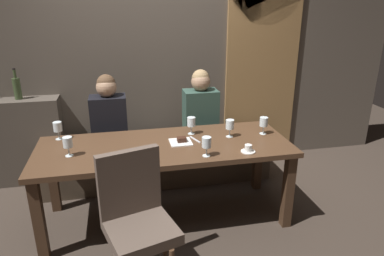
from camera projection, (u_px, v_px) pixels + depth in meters
name	position (u px, v px, depth m)	size (l,w,h in m)	color
ground	(167.00, 217.00, 3.32)	(9.00, 9.00, 0.00)	#382D26
back_wall_tiled	(148.00, 40.00, 3.93)	(6.00, 0.12, 3.00)	brown
arched_door	(263.00, 50.00, 4.17)	(0.90, 0.05, 2.55)	olive
back_counter	(11.00, 142.00, 3.81)	(1.10, 0.28, 0.95)	#494138
dining_table	(165.00, 154.00, 3.10)	(2.20, 0.84, 0.74)	#412B1C
banquette_bench	(157.00, 163.00, 3.89)	(2.50, 0.44, 0.45)	#4A3C2E
chair_near_side	(136.00, 213.00, 2.41)	(0.54, 0.54, 0.98)	#4C3321
diner_redhead	(109.00, 115.00, 3.57)	(0.36, 0.24, 0.79)	black
diner_bearded	(201.00, 109.00, 3.76)	(0.36, 0.24, 0.80)	#2D473D
wine_bottle_pale_label	(17.00, 88.00, 3.64)	(0.08, 0.08, 0.33)	#384728
wine_glass_far_left	(230.00, 125.00, 3.20)	(0.08, 0.08, 0.16)	silver
wine_glass_near_right	(191.00, 122.00, 3.27)	(0.08, 0.08, 0.16)	silver
wine_glass_center_front	(264.00, 123.00, 3.28)	(0.08, 0.08, 0.16)	silver
wine_glass_near_left	(58.00, 127.00, 3.15)	(0.08, 0.08, 0.16)	silver
wine_glass_end_left	(207.00, 143.00, 2.81)	(0.08, 0.08, 0.16)	silver
wine_glass_end_right	(68.00, 143.00, 2.81)	(0.08, 0.08, 0.16)	silver
espresso_cup	(248.00, 149.00, 2.91)	(0.12, 0.12, 0.06)	white
dessert_plate	(181.00, 141.00, 3.11)	(0.19, 0.19, 0.05)	white
fork_on_table	(195.00, 140.00, 3.17)	(0.02, 0.17, 0.01)	silver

